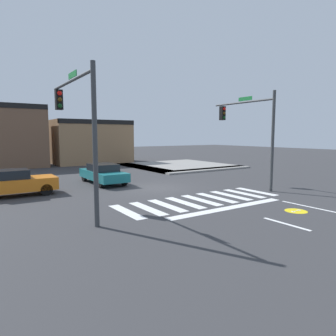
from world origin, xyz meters
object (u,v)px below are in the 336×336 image
at_px(traffic_signal_southeast, 249,124).
at_px(car_orange, 15,183).
at_px(car_teal, 103,173).
at_px(traffic_signal_southwest, 76,115).

distance_m(traffic_signal_southeast, car_orange, 14.27).
bearing_deg(traffic_signal_southeast, car_teal, 47.85).
xyz_separation_m(traffic_signal_southwest, car_orange, (-1.78, 5.75, -3.44)).
xyz_separation_m(traffic_signal_southeast, car_teal, (-7.22, 6.54, -3.36)).
distance_m(car_orange, car_teal, 5.86).
bearing_deg(car_orange, traffic_signal_southwest, -72.78).
xyz_separation_m(car_orange, car_teal, (5.68, 1.43, -0.04)).
relative_size(traffic_signal_southeast, car_orange, 1.42).
bearing_deg(traffic_signal_southwest, car_orange, 17.22).
distance_m(traffic_signal_southeast, car_teal, 10.30).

